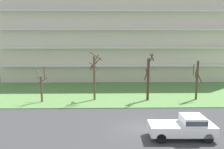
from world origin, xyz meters
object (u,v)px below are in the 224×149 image
object	(u,v)px
tree_far_left	(41,87)
tree_left	(94,75)
tree_center	(148,78)
pickup_white_near_left	(184,126)
tree_right	(197,80)

from	to	relation	value
tree_far_left	tree_left	world-z (taller)	tree_left
tree_left	tree_center	xyz separation A→B (m)	(7.27, -0.36, -0.36)
tree_center	pickup_white_near_left	distance (m)	11.61
tree_right	tree_far_left	bearing A→B (deg)	-177.87
tree_right	tree_left	bearing A→B (deg)	179.32
pickup_white_near_left	tree_left	bearing A→B (deg)	125.94
pickup_white_near_left	tree_right	bearing A→B (deg)	64.39
tree_left	tree_center	distance (m)	7.29
tree_left	tree_right	world-z (taller)	tree_left
tree_right	pickup_white_near_left	size ratio (longest dim) A/B	1.01
tree_right	tree_center	bearing A→B (deg)	-178.36
tree_center	pickup_white_near_left	size ratio (longest dim) A/B	1.19
tree_left	pickup_white_near_left	size ratio (longest dim) A/B	1.24
tree_left	tree_center	size ratio (longest dim) A/B	1.04
tree_far_left	tree_left	xyz separation A→B (m)	(6.94, 0.94, 1.41)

